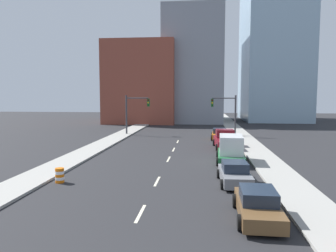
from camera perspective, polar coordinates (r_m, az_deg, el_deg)
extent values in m
cube|color=#9E9B93|center=(53.41, -6.18, -0.58)|extent=(2.68, 92.70, 0.16)
cube|color=#9E9B93|center=(52.52, 11.78, -0.77)|extent=(2.68, 92.70, 0.16)
cube|color=beige|center=(16.16, -4.82, -14.92)|extent=(0.16, 2.40, 0.01)
cube|color=beige|center=(21.68, -1.91, -9.59)|extent=(0.16, 2.40, 0.01)
cube|color=beige|center=(28.90, 0.11, -5.79)|extent=(0.16, 2.40, 0.01)
cube|color=beige|center=(33.94, 0.98, -4.11)|extent=(0.16, 2.40, 0.01)
cube|color=beige|center=(39.73, 1.71, -2.72)|extent=(0.16, 2.40, 0.01)
cube|color=brown|center=(69.60, -4.26, 7.42)|extent=(14.00, 16.00, 16.19)
cube|color=gray|center=(72.74, 4.47, 10.04)|extent=(12.00, 20.00, 23.07)
cube|color=#99B7CC|center=(79.13, 17.89, 14.44)|extent=(13.00, 20.00, 36.82)
cylinder|color=#38383D|center=(46.59, -7.25, 1.89)|extent=(0.24, 0.24, 5.61)
cylinder|color=#38383D|center=(46.17, -5.38, 4.87)|extent=(3.15, 0.16, 0.16)
cube|color=#194C1E|center=(45.90, -3.44, 4.09)|extent=(0.34, 0.32, 1.10)
cylinder|color=#4C0C0C|center=(45.73, -3.47, 4.51)|extent=(0.22, 0.04, 0.22)
cylinder|color=yellow|center=(45.73, -3.47, 4.09)|extent=(0.22, 0.04, 0.22)
cylinder|color=#0C3F14|center=(45.74, -3.47, 3.66)|extent=(0.22, 0.04, 0.22)
cylinder|color=#38383D|center=(45.60, 11.64, 1.75)|extent=(0.24, 0.24, 5.61)
cylinder|color=#38383D|center=(45.39, 9.71, 4.80)|extent=(3.15, 0.16, 0.16)
cube|color=#194C1E|center=(45.32, 7.71, 4.04)|extent=(0.34, 0.32, 1.10)
cylinder|color=#4C0C0C|center=(45.14, 7.72, 4.46)|extent=(0.22, 0.04, 0.22)
cylinder|color=yellow|center=(45.15, 7.71, 4.03)|extent=(0.22, 0.04, 0.22)
cylinder|color=#0C3F14|center=(45.16, 7.71, 3.60)|extent=(0.22, 0.04, 0.22)
cylinder|color=orange|center=(22.44, -18.32, -9.10)|extent=(0.56, 0.56, 0.19)
cylinder|color=white|center=(22.40, -18.33, -8.63)|extent=(0.56, 0.56, 0.19)
cylinder|color=orange|center=(22.35, -18.35, -8.16)|extent=(0.56, 0.56, 0.19)
cylinder|color=white|center=(22.31, -18.36, -7.69)|extent=(0.56, 0.56, 0.19)
cylinder|color=orange|center=(22.27, -18.38, -7.21)|extent=(0.56, 0.56, 0.19)
cube|color=brown|center=(15.85, 15.36, -13.62)|extent=(1.87, 4.62, 0.62)
cube|color=#1E2838|center=(15.66, 15.42, -11.54)|extent=(1.60, 2.10, 0.58)
cylinder|color=black|center=(17.14, 11.57, -12.62)|extent=(0.24, 0.68, 0.68)
cylinder|color=black|center=(17.37, 17.74, -12.52)|extent=(0.24, 0.68, 0.68)
cylinder|color=black|center=(14.47, 12.44, -16.08)|extent=(0.24, 0.68, 0.68)
cylinder|color=black|center=(14.75, 19.80, -15.86)|extent=(0.24, 0.68, 0.68)
cube|color=slate|center=(21.46, 11.53, -8.51)|extent=(1.88, 4.34, 0.65)
cube|color=#1E2838|center=(21.32, 11.56, -6.89)|extent=(1.59, 1.98, 0.59)
cylinder|color=black|center=(22.69, 8.80, -8.20)|extent=(0.24, 0.61, 0.60)
cylinder|color=black|center=(22.91, 13.33, -8.15)|extent=(0.24, 0.61, 0.60)
cylinder|color=black|center=(20.13, 9.45, -9.97)|extent=(0.24, 0.61, 0.60)
cylinder|color=black|center=(20.38, 14.56, -9.88)|extent=(0.24, 0.61, 0.60)
cube|color=#1E6033|center=(28.04, 10.85, -5.21)|extent=(2.32, 5.35, 0.61)
cube|color=silver|center=(27.61, 10.91, -3.17)|extent=(1.98, 3.34, 1.49)
cylinder|color=black|center=(29.64, 8.62, -4.88)|extent=(0.25, 0.72, 0.71)
cylinder|color=black|center=(29.73, 12.79, -4.92)|extent=(0.25, 0.72, 0.71)
cylinder|color=black|center=(26.44, 8.65, -6.14)|extent=(0.25, 0.72, 0.71)
cylinder|color=black|center=(26.54, 13.33, -6.18)|extent=(0.25, 0.72, 0.71)
cube|color=maroon|center=(35.23, 10.01, -2.83)|extent=(2.40, 5.86, 0.85)
cube|color=maroon|center=(35.97, 9.86, -1.28)|extent=(1.94, 1.82, 0.86)
cylinder|color=black|center=(36.91, 7.99, -2.84)|extent=(0.26, 0.73, 0.72)
cylinder|color=black|center=(37.16, 11.33, -2.84)|extent=(0.26, 0.73, 0.72)
cylinder|color=black|center=(33.39, 8.51, -3.71)|extent=(0.26, 0.73, 0.72)
cylinder|color=black|center=(33.67, 12.21, -3.70)|extent=(0.26, 0.73, 0.72)
cube|color=orange|center=(42.20, 8.97, -1.63)|extent=(2.08, 4.49, 0.62)
cube|color=#1E2838|center=(42.13, 8.98, -0.82)|extent=(1.72, 2.07, 0.59)
cylinder|color=black|center=(43.59, 7.73, -1.59)|extent=(0.26, 0.71, 0.70)
cylinder|color=black|center=(43.58, 10.22, -1.63)|extent=(0.26, 0.71, 0.70)
cylinder|color=black|center=(40.88, 7.63, -2.05)|extent=(0.26, 0.71, 0.70)
cylinder|color=black|center=(40.88, 10.29, -2.09)|extent=(0.26, 0.71, 0.70)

